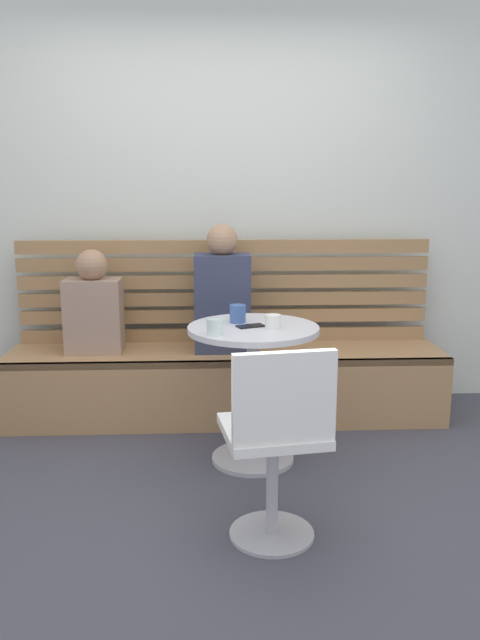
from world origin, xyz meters
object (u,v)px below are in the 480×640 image
cup_glass_short (215,327)px  phone_on_table (250,326)px  cafe_table (253,368)px  booth_bench (226,384)px  white_chair (277,438)px  person_adult (222,295)px  person_child_left (94,307)px  cup_ceramic_white (273,321)px  cup_mug_blue (238,314)px

cup_glass_short → phone_on_table: bearing=42.4°
cafe_table → booth_bench: bearing=101.1°
booth_bench → white_chair: bearing=-83.4°
person_adult → person_child_left: bearing=179.3°
cafe_table → phone_on_table: size_ratio=5.29×
phone_on_table → person_adult: bearing=-10.9°
person_child_left → cup_ceramic_white: 1.25m
cup_glass_short → cup_ceramic_white: cup_glass_short is taller
person_adult → person_child_left: (-0.79, 0.01, -0.07)m
cup_ceramic_white → person_adult: bearing=109.1°
person_child_left → cup_mug_blue: person_child_left is taller
cup_ceramic_white → cup_mug_blue: bearing=140.3°
person_child_left → white_chair: bearing=-56.5°
phone_on_table → cup_mug_blue: bearing=7.9°
white_chair → cup_glass_short: 0.75m
white_chair → cup_ceramic_white: 0.83m
cup_mug_blue → cup_glass_short: size_ratio=1.19×
booth_bench → person_child_left: (-0.81, 0.01, 0.50)m
person_adult → phone_on_table: bearing=-78.8°
booth_bench → phone_on_table: (0.11, -0.66, 0.52)m
person_child_left → phone_on_table: bearing=-36.3°
booth_bench → white_chair: 1.49m
person_adult → cup_glass_short: size_ratio=9.77×
cup_ceramic_white → phone_on_table: bearing=161.2°
cup_glass_short → white_chair: bearing=-69.2°
white_chair → cup_glass_short: white_chair is taller
booth_bench → white_chair: size_ratio=3.18×
white_chair → person_adult: (-0.19, 1.47, 0.33)m
white_chair → cup_glass_short: (-0.24, 0.63, 0.32)m
cafe_table → person_child_left: person_child_left is taller
person_adult → cup_ceramic_white: 0.74m
booth_bench → cafe_table: size_ratio=3.65×
person_adult → cup_glass_short: person_adult is taller
cup_glass_short → cup_ceramic_white: (0.29, 0.13, -0.01)m
white_chair → phone_on_table: size_ratio=6.07×
person_adult → phone_on_table: person_adult is taller
cafe_table → white_chair: white_chair is taller
booth_bench → cafe_table: (0.13, -0.65, 0.30)m
person_child_left → cup_ceramic_white: bearing=-34.6°
booth_bench → cup_ceramic_white: 0.92m
person_adult → phone_on_table: 0.68m
person_adult → phone_on_table: (0.13, -0.66, -0.05)m
booth_bench → cup_mug_blue: cup_mug_blue is taller
cup_glass_short → person_child_left: bearing=131.2°
cafe_table → cup_glass_short: cup_glass_short is taller
cup_glass_short → booth_bench: bearing=85.0°
cafe_table → cup_ceramic_white: bearing=-27.3°
white_chair → person_child_left: person_child_left is taller
booth_bench → phone_on_table: size_ratio=19.29×
person_child_left → phone_on_table: (0.92, -0.67, 0.03)m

